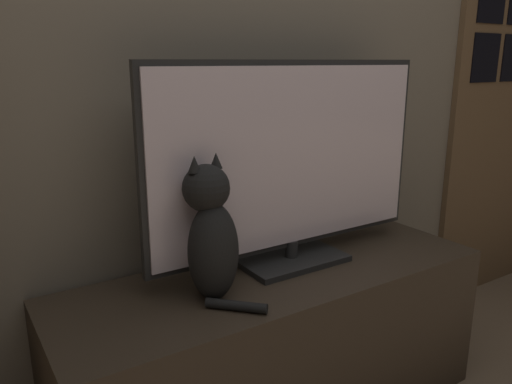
# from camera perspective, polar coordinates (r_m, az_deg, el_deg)

# --- Properties ---
(wall_back) EXTENTS (4.80, 0.05, 2.60)m
(wall_back) POSITION_cam_1_polar(r_m,az_deg,el_deg) (1.75, -2.87, 17.82)
(wall_back) COLOR #756B5B
(wall_back) RESTS_ON ground_plane
(tv_stand) EXTENTS (1.46, 0.49, 0.54)m
(tv_stand) POSITION_cam_1_polar(r_m,az_deg,el_deg) (1.78, 2.48, -17.15)
(tv_stand) COLOR #33281E
(tv_stand) RESTS_ON ground_plane
(tv) EXTENTS (1.05, 0.22, 0.67)m
(tv) POSITION_cam_1_polar(r_m,az_deg,el_deg) (1.64, 4.18, 3.18)
(tv) COLOR black
(tv) RESTS_ON tv_stand
(cat) EXTENTS (0.17, 0.27, 0.42)m
(cat) POSITION_cam_1_polar(r_m,az_deg,el_deg) (1.42, -5.17, -4.91)
(cat) COLOR black
(cat) RESTS_ON tv_stand
(door) EXTENTS (0.84, 0.04, 2.05)m
(door) POSITION_cam_1_polar(r_m,az_deg,el_deg) (2.88, 26.74, 10.03)
(door) COLOR brown
(door) RESTS_ON ground_plane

